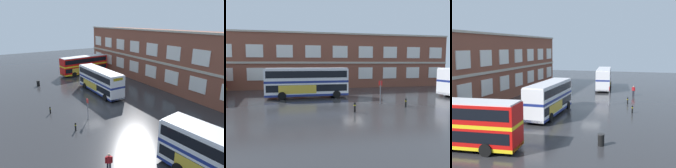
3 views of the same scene
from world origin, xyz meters
The scene contains 9 objects.
ground_plane centered at (0.00, 2.00, 0.00)m, with size 120.00×120.00×0.00m, color #2B2B2D.
brick_terminal_building centered at (-1.14, 17.98, 5.03)m, with size 50.29×8.19×10.35m.
double_decker_near centered at (-18.93, 7.54, 2.15)m, with size 3.63×11.19×4.07m.
double_decker_middle centered at (-5.37, 4.11, 2.15)m, with size 11.02×2.93×4.07m.
waiting_passenger centered at (12.25, -4.86, 0.93)m, with size 0.39×0.62×1.70m.
bus_stand_flag centered at (2.67, -2.08, 1.64)m, with size 0.44×0.10×2.70m.
station_litter_bin centered at (-14.83, -3.95, 0.52)m, with size 0.60×0.60×1.03m.
safety_bollard_west centered at (-1.44, -5.63, 0.49)m, with size 0.19×0.19×0.95m.
safety_bollard_east centered at (4.54, -4.54, 0.49)m, with size 0.19×0.19×0.95m.
Camera 1 is at (24.50, -12.27, 11.88)m, focal length 33.56 mm.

